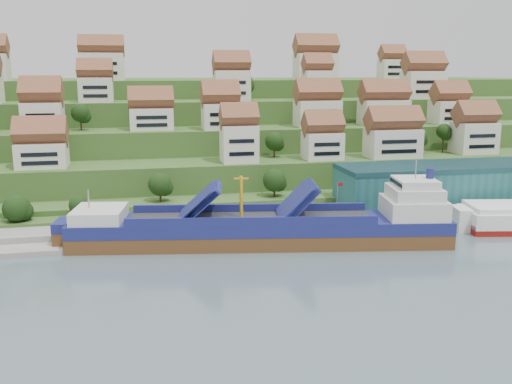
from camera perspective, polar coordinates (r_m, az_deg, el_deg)
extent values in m
plane|color=slate|center=(114.48, 1.18, -5.37)|extent=(300.00, 300.00, 0.00)
cube|color=gray|center=(133.53, 8.13, -2.45)|extent=(180.00, 14.00, 2.20)
cube|color=#2D4C1E|center=(196.65, -4.43, 2.60)|extent=(260.00, 128.00, 4.00)
cube|color=#2D4C1E|center=(201.01, -4.63, 3.81)|extent=(260.00, 118.00, 11.00)
cube|color=#2D4C1E|center=(208.42, -4.93, 5.07)|extent=(260.00, 102.00, 18.00)
cube|color=#2D4C1E|center=(215.92, -5.20, 6.24)|extent=(260.00, 86.00, 25.00)
cube|color=#2D4C1E|center=(224.55, -5.48, 7.23)|extent=(260.00, 68.00, 31.00)
cube|color=silver|center=(149.15, -20.60, 3.48)|extent=(11.86, 8.57, 6.01)
cube|color=silver|center=(147.54, -1.71, 4.85)|extent=(9.15, 7.62, 9.51)
cube|color=silver|center=(153.71, 6.65, 4.62)|extent=(9.91, 7.73, 7.11)
cube|color=silver|center=(160.41, 13.50, 4.78)|extent=(14.21, 8.26, 7.68)
cube|color=silver|center=(175.22, 20.96, 5.08)|extent=(11.29, 8.31, 8.72)
cube|color=silver|center=(162.10, -20.51, 6.98)|extent=(10.18, 8.98, 8.04)
cube|color=silver|center=(162.59, -10.41, 7.20)|extent=(11.83, 7.90, 6.04)
cube|color=silver|center=(161.54, -3.58, 7.55)|extent=(9.99, 8.56, 7.20)
cube|color=silver|center=(170.45, 6.15, 7.82)|extent=(12.68, 8.36, 7.66)
cube|color=silver|center=(178.95, 12.63, 7.77)|extent=(14.07, 8.18, 7.50)
cube|color=silver|center=(187.89, 18.72, 7.56)|extent=(10.47, 8.04, 7.08)
cube|color=silver|center=(177.63, -15.71, 9.80)|extent=(9.77, 7.30, 7.21)
cube|color=silver|center=(177.41, -2.46, 10.56)|extent=(10.66, 7.79, 9.25)
cube|color=silver|center=(184.28, 6.12, 10.56)|extent=(8.67, 7.14, 9.20)
cube|color=silver|center=(200.22, 16.34, 10.24)|extent=(12.97, 8.47, 9.02)
cube|color=silver|center=(193.59, -15.12, 11.99)|extent=(13.63, 7.51, 8.68)
cube|color=silver|center=(203.34, 5.97, 12.35)|extent=(14.24, 8.73, 8.93)
cube|color=silver|center=(220.11, 13.42, 11.84)|extent=(8.90, 7.05, 7.16)
ellipsoid|color=#1B3812|center=(138.89, 1.85, 1.17)|extent=(5.63, 5.63, 5.63)
ellipsoid|color=#1B3812|center=(135.34, -9.58, 0.76)|extent=(5.50, 5.50, 5.50)
ellipsoid|color=#1B3812|center=(170.09, 16.01, 5.23)|extent=(4.65, 4.65, 4.65)
ellipsoid|color=#1B3812|center=(173.52, 18.26, 5.81)|extent=(4.30, 4.30, 4.30)
ellipsoid|color=#1B3812|center=(155.56, 1.85, 5.08)|extent=(5.04, 5.04, 5.04)
ellipsoid|color=#1B3812|center=(180.54, 11.05, 8.34)|extent=(4.67, 4.67, 4.67)
ellipsoid|color=#1B3812|center=(168.68, -21.59, 6.97)|extent=(5.48, 5.48, 5.48)
ellipsoid|color=#1B3812|center=(165.49, -17.16, 7.55)|extent=(5.07, 5.07, 5.07)
ellipsoid|color=#1B3812|center=(182.60, -1.47, 10.90)|extent=(7.34, 7.34, 7.34)
ellipsoid|color=#1B3812|center=(190.14, 6.72, 10.28)|extent=(4.08, 4.08, 4.08)
ellipsoid|color=#1B3812|center=(131.25, -22.83, -1.53)|extent=(5.86, 5.86, 5.86)
ellipsoid|color=#1B3812|center=(129.32, -17.32, -1.26)|extent=(4.20, 4.20, 4.20)
cube|color=#246161|center=(147.73, 19.70, 0.79)|extent=(60.00, 15.00, 10.00)
cylinder|color=gray|center=(127.10, 8.11, -0.83)|extent=(0.16, 0.16, 8.00)
cube|color=maroon|center=(126.55, 8.41, 0.77)|extent=(1.20, 0.05, 0.80)
cube|color=brown|center=(115.09, 0.47, -4.75)|extent=(76.14, 23.47, 4.82)
cube|color=navy|center=(114.22, 0.47, -3.24)|extent=(76.16, 23.58, 2.51)
cube|color=silver|center=(116.40, -15.39, -2.17)|extent=(11.28, 12.40, 2.51)
cube|color=#262628|center=(113.81, -0.50, -2.65)|extent=(49.20, 17.43, 0.29)
cube|color=navy|center=(113.15, -5.88, -1.09)|extent=(8.84, 11.67, 6.67)
cube|color=navy|center=(113.65, 3.88, -0.99)|extent=(8.48, 11.61, 7.05)
cylinder|color=gold|center=(112.75, -1.48, -0.57)|extent=(0.77, 0.77, 8.68)
cube|color=silver|center=(119.09, 15.49, -1.52)|extent=(13.19, 12.71, 3.86)
cube|color=silver|center=(118.43, 15.57, -0.07)|extent=(11.10, 11.26, 2.41)
cube|color=silver|center=(118.03, 15.62, 0.90)|extent=(9.01, 9.81, 1.74)
cylinder|color=navy|center=(118.64, 17.00, 1.77)|extent=(1.77, 1.77, 2.12)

